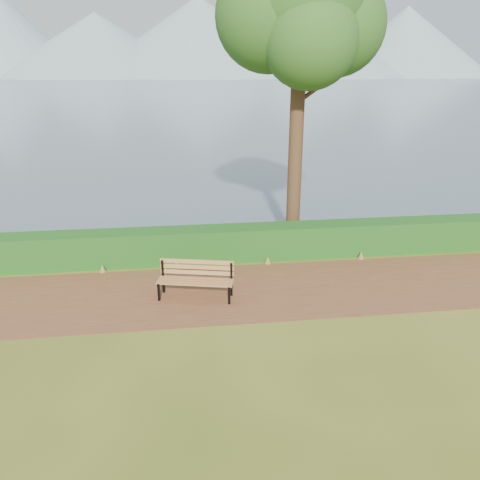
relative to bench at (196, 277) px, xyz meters
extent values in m
plane|color=#465A19|center=(0.60, -0.15, -0.55)|extent=(140.00, 140.00, 0.00)
cube|color=brown|center=(0.60, 0.15, -0.54)|extent=(40.00, 3.40, 0.01)
cube|color=#164D17|center=(0.60, 2.45, -0.05)|extent=(32.00, 0.85, 1.00)
cube|color=#3F5366|center=(0.60, 259.85, -0.54)|extent=(700.00, 510.00, 0.00)
cone|color=#7B94A5|center=(-59.40, 394.85, 23.45)|extent=(160.00, 160.00, 48.00)
cone|color=#7B94A5|center=(20.60, 404.85, 30.45)|extent=(190.00, 190.00, 62.00)
cone|color=#7B94A5|center=(110.60, 399.85, 24.45)|extent=(170.00, 170.00, 50.00)
cone|color=#7B94A5|center=(200.60, 409.85, 28.45)|extent=(150.00, 150.00, 58.00)
cone|color=#7B94A5|center=(-9.40, 429.85, 16.95)|extent=(120.00, 120.00, 35.00)
cone|color=#7B94A5|center=(150.60, 424.85, 19.45)|extent=(130.00, 130.00, 40.00)
cube|color=black|center=(-0.94, -0.12, -0.31)|extent=(0.07, 0.07, 0.47)
cube|color=black|center=(-0.83, 0.34, -0.09)|extent=(0.07, 0.07, 0.91)
cube|color=black|center=(-0.88, 0.11, -0.10)|extent=(0.18, 0.54, 0.05)
cube|color=black|center=(0.78, -0.53, -0.31)|extent=(0.07, 0.07, 0.47)
cube|color=black|center=(0.89, -0.08, -0.09)|extent=(0.07, 0.07, 0.91)
cube|color=black|center=(0.84, -0.30, -0.10)|extent=(0.18, 0.54, 0.05)
cube|color=#9A633B|center=(-0.07, -0.29, -0.07)|extent=(1.87, 0.53, 0.04)
cube|color=#9A633B|center=(-0.04, -0.16, -0.07)|extent=(1.87, 0.53, 0.04)
cube|color=#9A633B|center=(-0.01, -0.03, -0.07)|extent=(1.87, 0.53, 0.04)
cube|color=#9A633B|center=(0.02, 0.10, -0.07)|extent=(1.87, 0.53, 0.04)
cube|color=#9A633B|center=(0.04, 0.16, 0.05)|extent=(1.85, 0.48, 0.11)
cube|color=#9A633B|center=(0.04, 0.16, 0.20)|extent=(1.85, 0.48, 0.11)
cube|color=#9A633B|center=(0.04, 0.16, 0.35)|extent=(1.85, 0.48, 0.11)
cylinder|color=#3A2817|center=(3.34, 3.57, 3.44)|extent=(0.44, 0.44, 7.98)
sphere|color=#22511B|center=(3.34, 3.57, 6.77)|extent=(3.77, 3.77, 3.77)
sphere|color=#22511B|center=(4.39, 3.57, 6.10)|extent=(2.88, 2.88, 2.88)
sphere|color=#22511B|center=(2.43, 3.64, 6.32)|extent=(3.10, 3.10, 3.10)
sphere|color=#22511B|center=(3.41, 2.73, 5.66)|extent=(2.66, 2.66, 2.66)
cylinder|color=#3A2817|center=(3.84, 3.57, 4.33)|extent=(1.17, 0.13, 0.87)
cylinder|color=#3A2817|center=(2.90, 3.68, 4.88)|extent=(0.90, 0.42, 0.80)
camera|label=1|loc=(-0.30, -10.78, 4.88)|focal=35.00mm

